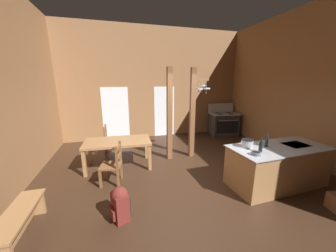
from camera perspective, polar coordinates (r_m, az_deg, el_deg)
name	(u,v)px	position (r m, az deg, el deg)	size (l,w,h in m)	color
ground_plane	(190,183)	(4.53, 6.80, -17.11)	(7.92, 8.36, 0.10)	#382316
wall_back	(155,84)	(7.59, -4.03, 12.86)	(7.92, 0.14, 4.30)	#93663F
wall_right	(324,86)	(6.28, 40.34, 9.48)	(0.14, 8.36, 4.30)	#93663F
glazed_door_back_left	(116,114)	(7.46, -15.93, 3.66)	(1.00, 0.01, 2.05)	white
glazed_panel_back_right	(164,112)	(7.70, -1.18, 4.49)	(0.84, 0.01, 2.05)	white
kitchen_island	(277,166)	(4.80, 30.71, -10.60)	(2.20, 1.06, 0.90)	#9E7044
stove_range	(223,124)	(8.28, 16.81, 0.73)	(1.22, 0.93, 1.32)	#303030
support_post_with_pot_rack	(193,110)	(5.49, 7.90, 4.87)	(0.60, 0.24, 2.65)	brown
support_post_center	(169,115)	(5.26, 0.46, 3.43)	(0.14, 0.14, 2.65)	brown
dining_table	(118,144)	(5.07, -15.30, -5.34)	(1.74, 0.97, 0.74)	#9E7044
ladderback_chair_near_window	(110,141)	(6.03, -17.48, -4.43)	(0.47, 0.47, 0.95)	brown
ladderback_chair_by_post	(113,165)	(4.37, -16.72, -11.42)	(0.52, 0.52, 0.95)	brown
bench_along_left_wall	(18,221)	(3.70, -39.24, -21.90)	(0.36, 1.18, 0.44)	#9E7044
backpack	(120,203)	(3.39, -14.72, -22.00)	(0.36, 0.37, 0.60)	maroon
stockpot_on_counter	(247,143)	(4.27, 23.36, -4.94)	(0.32, 0.25, 0.17)	#A8AAB2
mixing_bowl_on_counter	(256,153)	(3.92, 25.63, -7.70)	(0.18, 0.18, 0.06)	slate
bottle_tall_on_counter	(261,147)	(4.09, 26.87, -5.71)	(0.07, 0.07, 0.29)	#1E2328
bottle_short_on_counter	(266,141)	(4.48, 28.27, -4.12)	(0.06, 0.06, 0.32)	#1E2328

